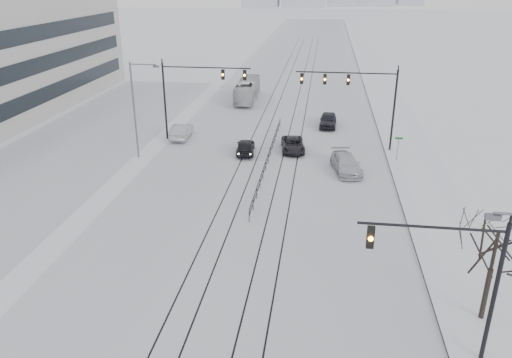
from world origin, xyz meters
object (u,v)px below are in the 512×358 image
(sedan_nb_right, at_px, (346,164))
(sedan_nb_far, at_px, (328,120))
(sedan_sb_outer, at_px, (182,131))
(bare_tree, at_px, (496,242))
(box_truck, at_px, (247,90))
(sedan_sb_inner, at_px, (246,147))
(traffic_mast_near, at_px, (459,272))
(sedan_nb_front, at_px, (293,145))

(sedan_nb_right, bearing_deg, sedan_nb_far, 84.89)
(sedan_sb_outer, bearing_deg, sedan_nb_far, -160.25)
(bare_tree, bearing_deg, box_truck, 112.64)
(bare_tree, relative_size, sedan_nb_far, 1.32)
(bare_tree, distance_m, sedan_sb_inner, 28.42)
(sedan_sb_outer, xyz_separation_m, sedan_nb_right, (17.02, -7.55, -0.02))
(sedan_sb_outer, bearing_deg, traffic_mast_near, 121.63)
(sedan_sb_inner, height_order, sedan_nb_far, sedan_nb_far)
(sedan_nb_right, distance_m, sedan_nb_far, 14.04)
(sedan_nb_far, bearing_deg, sedan_sb_outer, -155.26)
(sedan_sb_inner, bearing_deg, sedan_nb_right, 153.46)
(sedan_nb_front, distance_m, sedan_nb_far, 9.60)
(traffic_mast_near, xyz_separation_m, sedan_nb_far, (-5.37, 36.75, -3.78))
(sedan_nb_far, bearing_deg, sedan_nb_right, -81.22)
(bare_tree, xyz_separation_m, sedan_nb_right, (-6.18, 19.79, -3.74))
(sedan_sb_inner, bearing_deg, sedan_nb_far, -133.27)
(sedan_sb_outer, height_order, sedan_nb_right, sedan_sb_outer)
(sedan_sb_inner, bearing_deg, traffic_mast_near, 110.87)
(sedan_nb_right, distance_m, box_truck, 28.40)
(sedan_sb_inner, height_order, sedan_nb_front, sedan_sb_inner)
(sedan_sb_inner, bearing_deg, sedan_nb_front, -168.82)
(sedan_sb_inner, relative_size, sedan_nb_front, 0.91)
(sedan_sb_outer, relative_size, box_truck, 0.45)
(sedan_sb_inner, relative_size, sedan_nb_right, 0.82)
(traffic_mast_near, xyz_separation_m, box_truck, (-16.44, 48.20, -3.11))
(traffic_mast_near, bearing_deg, bare_tree, 51.24)
(bare_tree, bearing_deg, traffic_mast_near, -128.76)
(sedan_sb_inner, relative_size, sedan_sb_outer, 0.90)
(sedan_sb_inner, xyz_separation_m, sedan_nb_front, (4.50, 1.38, -0.07))
(sedan_sb_inner, distance_m, sedan_nb_far, 13.03)
(sedan_sb_inner, xyz_separation_m, sedan_nb_right, (9.53, -3.59, 0.03))
(sedan_nb_front, xyz_separation_m, sedan_nb_far, (3.42, 8.97, 0.14))
(traffic_mast_near, height_order, sedan_nb_front, traffic_mast_near)
(traffic_mast_near, relative_size, sedan_sb_outer, 1.49)
(sedan_nb_far, xyz_separation_m, box_truck, (-11.07, 11.46, 0.66))
(bare_tree, height_order, sedan_sb_inner, bare_tree)
(sedan_nb_front, bearing_deg, box_truck, 103.31)
(sedan_sb_outer, bearing_deg, sedan_nb_right, 153.30)
(sedan_nb_front, xyz_separation_m, sedan_nb_right, (5.02, -4.97, 0.10))
(bare_tree, relative_size, sedan_sb_outer, 1.30)
(bare_tree, height_order, sedan_nb_right, bare_tree)
(sedan_sb_inner, height_order, sedan_nb_right, sedan_nb_right)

